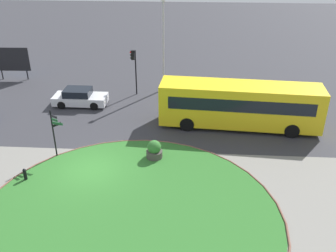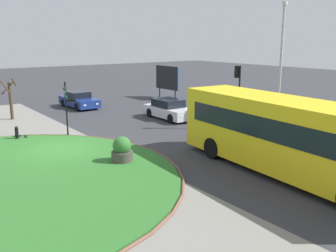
{
  "view_description": "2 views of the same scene",
  "coord_description": "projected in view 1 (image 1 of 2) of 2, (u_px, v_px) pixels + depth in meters",
  "views": [
    {
      "loc": [
        5.68,
        -18.05,
        12.49
      ],
      "look_at": [
        4.28,
        3.46,
        1.32
      ],
      "focal_mm": 40.21,
      "sensor_mm": 36.0,
      "label": 1
    },
    {
      "loc": [
        18.2,
        -6.5,
        5.55
      ],
      "look_at": [
        4.65,
        3.4,
        1.69
      ],
      "focal_mm": 40.49,
      "sensor_mm": 36.0,
      "label": 2
    }
  ],
  "objects": [
    {
      "name": "lamppost_tall",
      "position": [
        163.0,
        43.0,
        31.5
      ],
      "size": [
        0.32,
        0.32,
        7.75
      ],
      "color": "#B7B7BC",
      "rests_on": "ground"
    },
    {
      "name": "grass_kerb_ring",
      "position": [
        129.0,
        217.0,
        18.42
      ],
      "size": [
        15.29,
        15.29,
        0.11
      ],
      "primitive_type": "torus",
      "color": "brown",
      "rests_on": "ground"
    },
    {
      "name": "sidewalk_paving",
      "position": [
        83.0,
        190.0,
        20.45
      ],
      "size": [
        32.0,
        8.36,
        0.02
      ],
      "primitive_type": "cube",
      "color": "gray",
      "rests_on": "ground"
    },
    {
      "name": "signpost_directional",
      "position": [
        54.0,
        130.0,
        22.58
      ],
      "size": [
        0.77,
        0.76,
        3.21
      ],
      "color": "black",
      "rests_on": "ground"
    },
    {
      "name": "car_near_lane",
      "position": [
        80.0,
        98.0,
        30.14
      ],
      "size": [
        4.26,
        1.88,
        1.39
      ],
      "rotation": [
        0.0,
        0.0,
        -0.01
      ],
      "color": "silver",
      "rests_on": "ground"
    },
    {
      "name": "bus_yellow",
      "position": [
        240.0,
        105.0,
        26.34
      ],
      "size": [
        11.29,
        3.32,
        3.16
      ],
      "rotation": [
        0.0,
        0.0,
        3.07
      ],
      "color": "yellow",
      "rests_on": "ground"
    },
    {
      "name": "bollard_foreground",
      "position": [
        25.0,
        175.0,
        21.01
      ],
      "size": [
        0.2,
        0.2,
        0.8
      ],
      "color": "black",
      "rests_on": "ground"
    },
    {
      "name": "ground",
      "position": [
        92.0,
        171.0,
        22.07
      ],
      "size": [
        120.0,
        120.0,
        0.0
      ],
      "primitive_type": "plane",
      "color": "#333338"
    },
    {
      "name": "traffic_light_near",
      "position": [
        134.0,
        63.0,
        31.18
      ],
      "size": [
        0.48,
        0.31,
        3.86
      ],
      "rotation": [
        0.0,
        0.0,
        3.38
      ],
      "color": "black",
      "rests_on": "ground"
    },
    {
      "name": "billboard_left",
      "position": [
        12.0,
        60.0,
        34.86
      ],
      "size": [
        3.3,
        0.28,
        3.08
      ],
      "rotation": [
        0.0,
        0.0,
        0.04
      ],
      "color": "black",
      "rests_on": "ground"
    },
    {
      "name": "planter_near_signpost",
      "position": [
        154.0,
        151.0,
        23.02
      ],
      "size": [
        1.0,
        1.0,
        1.24
      ],
      "color": "#47423D",
      "rests_on": "ground"
    },
    {
      "name": "grass_island",
      "position": [
        129.0,
        217.0,
        18.42
      ],
      "size": [
        14.98,
        14.98,
        0.1
      ],
      "primitive_type": "cylinder",
      "color": "#2D6B28",
      "rests_on": "ground"
    }
  ]
}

